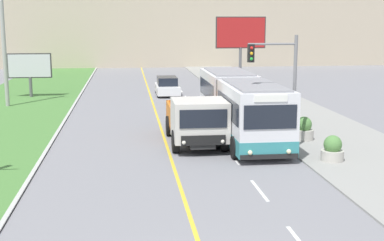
% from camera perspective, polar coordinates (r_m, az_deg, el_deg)
% --- Properties ---
extents(city_bus, '(2.68, 12.14, 3.07)m').
position_cam_1_polar(city_bus, '(27.86, 5.10, 1.58)').
color(city_bus, silver).
rests_on(city_bus, ground_plane).
extents(dump_truck, '(2.56, 6.31, 2.35)m').
position_cam_1_polar(dump_truck, '(25.24, 0.56, -0.13)').
color(dump_truck, black).
rests_on(dump_truck, ground_plane).
extents(car_distant, '(1.80, 4.30, 1.45)m').
position_cam_1_polar(car_distant, '(43.11, -2.66, 3.66)').
color(car_distant, silver).
rests_on(car_distant, ground_plane).
extents(utility_pole_far, '(1.80, 0.28, 10.24)m').
position_cam_1_polar(utility_pole_far, '(39.02, -19.50, 8.95)').
color(utility_pole_far, '#9E9E99').
rests_on(utility_pole_far, ground_plane).
extents(traffic_light_mast, '(2.28, 0.32, 5.29)m').
position_cam_1_polar(traffic_light_mast, '(24.49, 9.38, 4.55)').
color(traffic_light_mast, slate).
rests_on(traffic_light_mast, ground_plane).
extents(billboard_large, '(4.19, 0.24, 6.22)m').
position_cam_1_polar(billboard_large, '(45.09, 5.21, 9.01)').
color(billboard_large, '#59595B').
rests_on(billboard_large, ground_plane).
extents(billboard_small, '(3.33, 0.24, 3.42)m').
position_cam_1_polar(billboard_small, '(43.40, -16.93, 5.48)').
color(billboard_small, '#59595B').
rests_on(billboard_small, ground_plane).
extents(planter_round_near, '(0.96, 0.96, 1.09)m').
position_cam_1_polar(planter_round_near, '(23.36, 14.76, -3.02)').
color(planter_round_near, '#B7B2A8').
rests_on(planter_round_near, sidewalk_right).
extents(planter_round_second, '(0.97, 0.97, 1.16)m').
position_cam_1_polar(planter_round_second, '(27.10, 11.84, -0.95)').
color(planter_round_second, '#B7B2A8').
rests_on(planter_round_second, sidewalk_right).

